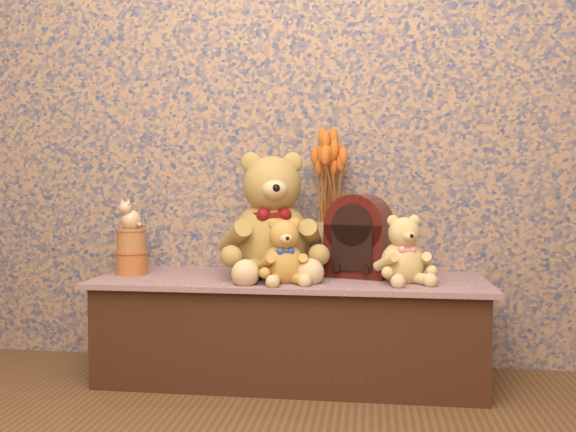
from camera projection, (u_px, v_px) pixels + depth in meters
name	position (u px, v px, depth m)	size (l,w,h in m)	color
display_shelf	(290.00, 328.00, 2.37)	(1.49, 0.51, 0.40)	navy
teddy_large	(271.00, 210.00, 2.40)	(0.41, 0.49, 0.52)	olive
teddy_medium	(284.00, 248.00, 2.24)	(0.20, 0.24, 0.25)	#BA7E34
teddy_small	(403.00, 246.00, 2.24)	(0.21, 0.25, 0.27)	#D2B964
cathedral_radio	(359.00, 235.00, 2.39)	(0.23, 0.17, 0.32)	#390E0A
ceramic_vase	(330.00, 248.00, 2.47)	(0.12, 0.12, 0.21)	tan
dried_stalks	(330.00, 167.00, 2.46)	(0.23, 0.23, 0.44)	#D06321
biscuit_tin_lower	(132.00, 263.00, 2.45)	(0.13, 0.13, 0.09)	gold
biscuit_tin_upper	(131.00, 240.00, 2.44)	(0.12, 0.12, 0.09)	#E0A562
cat_figurine	(131.00, 214.00, 2.44)	(0.09, 0.10, 0.12)	silver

